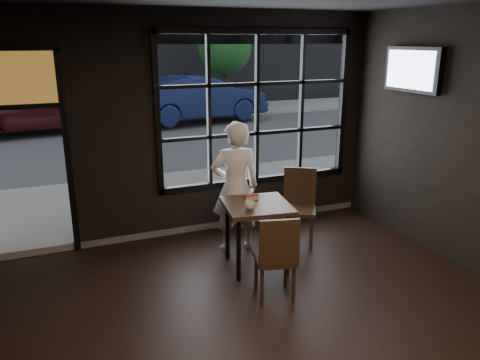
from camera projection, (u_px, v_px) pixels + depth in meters
name	position (u px, v px, depth m)	size (l,w,h in m)	color
window_frame	(257.00, 109.00, 6.94)	(3.06, 0.12, 2.28)	black
stained_transom	(6.00, 78.00, 5.59)	(1.20, 0.06, 0.70)	orange
street_asphalt	(81.00, 94.00, 25.21)	(60.00, 41.00, 0.04)	#545456
cafe_table	(257.00, 235.00, 5.88)	(0.79, 0.79, 0.85)	black
chair_near	(275.00, 255.00, 5.16)	(0.43, 0.43, 1.00)	black
chair_window	(299.00, 208.00, 6.55)	(0.46, 0.46, 1.06)	black
man	(235.00, 187.00, 6.24)	(0.65, 0.43, 1.79)	silver
hotdog	(251.00, 197.00, 5.89)	(0.20, 0.08, 0.06)	tan
cup	(250.00, 205.00, 5.55)	(0.12, 0.12, 0.10)	silver
tv	(413.00, 70.00, 6.28)	(0.12, 1.02, 0.60)	black
navy_car	(199.00, 98.00, 16.02)	(1.64, 4.71, 1.55)	#16204B
maroon_car	(31.00, 105.00, 14.10)	(1.84, 4.58, 1.56)	#481217
tree_right	(225.00, 48.00, 18.06)	(2.07, 2.07, 3.53)	#332114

